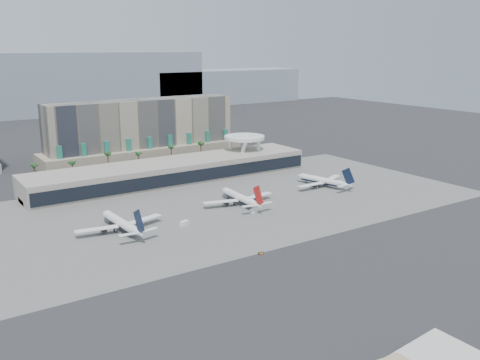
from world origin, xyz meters
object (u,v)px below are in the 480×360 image
taxiway_sign (261,253)px  airliner_centre (240,198)px  service_vehicle_a (184,223)px  service_vehicle_b (254,211)px  airliner_right (323,181)px  airliner_left (121,223)px

taxiway_sign → airliner_centre: bearing=75.4°
airliner_centre → service_vehicle_a: airliner_centre is taller
service_vehicle_b → airliner_centre: bearing=72.1°
service_vehicle_a → service_vehicle_b: (36.24, -1.82, -0.18)m
service_vehicle_b → taxiway_sign: (-27.74, -44.19, -0.44)m
airliner_right → service_vehicle_a: bearing=176.4°
airliner_right → service_vehicle_b: size_ratio=10.78×
airliner_centre → service_vehicle_b: bearing=-95.6°
airliner_left → taxiway_sign: bearing=-61.0°
airliner_left → airliner_right: (122.96, 8.11, -0.20)m
airliner_left → airliner_right: bearing=0.8°
airliner_centre → service_vehicle_a: (-38.60, -13.19, -2.42)m
airliner_left → service_vehicle_a: (25.64, -8.74, -2.49)m
service_vehicle_a → airliner_left: bearing=137.9°
airliner_left → airliner_centre: (64.25, 4.45, -0.07)m
airliner_centre → service_vehicle_a: size_ratio=9.06×
airliner_right → taxiway_sign: (-88.82, -62.85, -2.92)m
airliner_centre → airliner_left: bearing=-172.7°
taxiway_sign → service_vehicle_a: bearing=112.9°
airliner_left → airliner_centre: bearing=1.0°
service_vehicle_a → service_vehicle_b: bearing=-26.2°
airliner_left → service_vehicle_b: 62.83m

